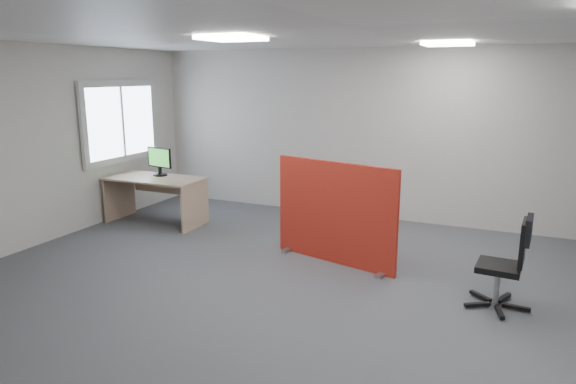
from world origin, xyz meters
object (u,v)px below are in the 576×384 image
(red_divider, at_px, (335,214))
(office_chair, at_px, (511,257))
(second_desk, at_px, (157,188))
(monitor_second, at_px, (159,160))

(red_divider, relative_size, office_chair, 1.72)
(red_divider, relative_size, second_desk, 1.09)
(office_chair, bearing_deg, red_divider, 168.81)
(second_desk, relative_size, monitor_second, 3.10)
(red_divider, bearing_deg, monitor_second, -177.73)
(red_divider, xyz_separation_m, second_desk, (-3.13, 0.57, -0.08))
(second_desk, relative_size, office_chair, 1.58)
(monitor_second, bearing_deg, office_chair, -3.17)
(office_chair, bearing_deg, monitor_second, 170.63)
(red_divider, height_order, office_chair, red_divider)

